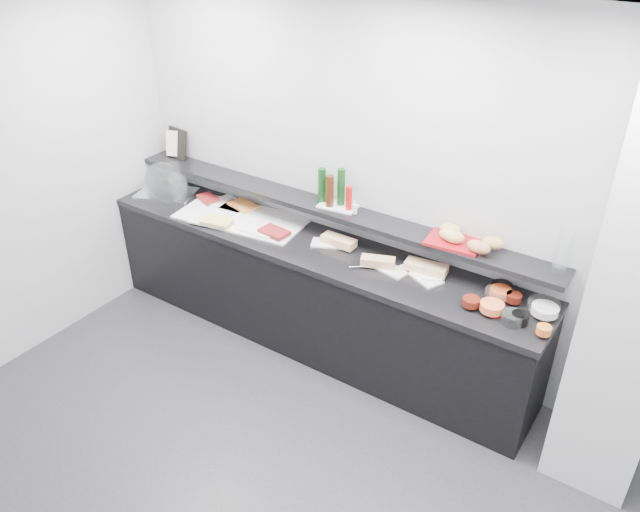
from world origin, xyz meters
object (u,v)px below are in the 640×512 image
Objects in this scene: condiment_tray at (338,206)px; carafe at (563,251)px; framed_print at (177,143)px; bread_tray at (454,242)px; sandwich_plate_mid at (387,268)px; cloche_base at (167,194)px.

carafe is at bearing -7.59° from condiment_tray.
bread_tray is at bearing 3.64° from framed_print.
sandwich_plate_mid is 1.16m from carafe.
condiment_tray is 0.93m from bread_tray.
framed_print is at bearing 172.74° from bread_tray.
cloche_base is 2.55m from bread_tray.
sandwich_plate_mid is 0.63m from condiment_tray.
framed_print reaches higher than bread_tray.
bread_tray reaches higher than cloche_base.
cloche_base is at bearing -175.89° from carafe.
framed_print is at bearing 171.17° from condiment_tray.
bread_tray is (0.39, 0.18, 0.25)m from sandwich_plate_mid.
cloche_base is 1.60× the size of carafe.
framed_print is 0.91× the size of condiment_tray.
cloche_base is 2.13m from sandwich_plate_mid.
carafe reaches higher than cloche_base.
carafe reaches higher than framed_print.
cloche_base is 0.45m from framed_print.
condiment_tray is at bearing 3.81° from framed_print.
framed_print is 3.29m from carafe.
carafe is (3.21, 0.23, 0.38)m from cloche_base.
framed_print is at bearing 179.43° from carafe.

